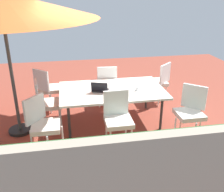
# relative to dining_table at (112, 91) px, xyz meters

# --- Properties ---
(ground_plane) EXTENTS (10.00, 10.00, 0.02)m
(ground_plane) POSITION_rel_dining_table_xyz_m (0.00, 0.00, -0.69)
(ground_plane) COLOR brown
(dining_table) EXTENTS (2.06, 1.27, 0.72)m
(dining_table) POSITION_rel_dining_table_xyz_m (0.00, 0.00, 0.00)
(dining_table) COLOR silver
(dining_table) RESTS_ON ground_plane
(patio_umbrella) EXTENTS (3.19, 3.19, 2.55)m
(patio_umbrella) POSITION_rel_dining_table_xyz_m (1.83, 0.08, 1.65)
(patio_umbrella) COLOR #4C4C4C
(patio_umbrella) RESTS_ON ground_plane
(chair_northeast) EXTENTS (0.58, 0.58, 0.98)m
(chair_northeast) POSITION_rel_dining_table_xyz_m (1.31, 0.82, -0.13)
(chair_northeast) COLOR silver
(chair_northeast) RESTS_ON ground_plane
(chair_northwest) EXTENTS (0.58, 0.59, 0.98)m
(chair_northwest) POSITION_rel_dining_table_xyz_m (-1.29, 0.82, -0.13)
(chair_northwest) COLOR silver
(chair_northwest) RESTS_ON ground_plane
(chair_southeast) EXTENTS (0.59, 0.59, 0.98)m
(chair_southeast) POSITION_rel_dining_table_xyz_m (1.31, -0.81, -0.13)
(chair_southeast) COLOR silver
(chair_southeast) RESTS_ON ground_plane
(chair_southwest) EXTENTS (0.59, 0.59, 0.98)m
(chair_southwest) POSITION_rel_dining_table_xyz_m (-1.27, -0.78, -0.13)
(chair_southwest) COLOR silver
(chair_southwest) RESTS_ON ground_plane
(chair_south) EXTENTS (0.46, 0.47, 0.98)m
(chair_south) POSITION_rel_dining_table_xyz_m (-0.02, -0.83, -0.13)
(chair_south) COLOR silver
(chair_south) RESTS_ON ground_plane
(chair_east) EXTENTS (0.48, 0.47, 0.98)m
(chair_east) POSITION_rel_dining_table_xyz_m (1.30, -0.02, -0.13)
(chair_east) COLOR silver
(chair_east) RESTS_ON ground_plane
(chair_north) EXTENTS (0.46, 0.47, 0.98)m
(chair_north) POSITION_rel_dining_table_xyz_m (0.05, 0.85, -0.13)
(chair_north) COLOR silver
(chair_north) RESTS_ON ground_plane
(laptop) EXTENTS (0.38, 0.33, 0.21)m
(laptop) POSITION_rel_dining_table_xyz_m (0.25, 0.07, 0.09)
(laptop) COLOR #2D2D33
(laptop) RESTS_ON dining_table
(cup) EXTENTS (0.08, 0.08, 0.08)m
(cup) POSITION_rel_dining_table_xyz_m (-0.47, 0.15, 0.08)
(cup) COLOR white
(cup) RESTS_ON dining_table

